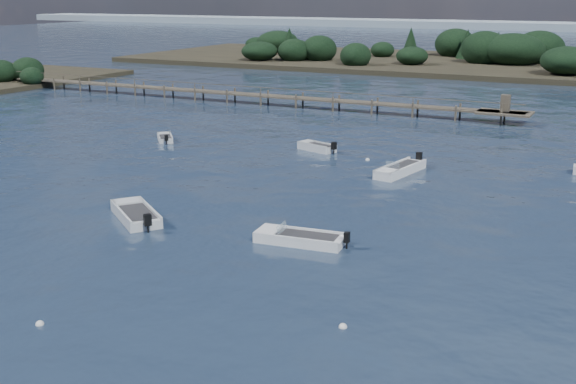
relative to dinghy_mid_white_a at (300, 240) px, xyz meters
The scene contains 12 objects.
ground 50.91m from the dinghy_mid_white_a, 91.67° to the left, with size 400.00×400.00×0.00m, color #172436.
dinghy_mid_white_a is the anchor object (origin of this frame).
tender_far_white 21.53m from the dinghy_mid_white_a, 112.34° to the left, with size 3.55×2.17×1.20m.
dinghy_mid_grey 9.68m from the dinghy_mid_white_a, behind, with size 4.67×4.15×1.25m.
tender_far_grey 27.59m from the dinghy_mid_white_a, 139.95° to the left, with size 2.63×2.81×0.99m.
dinghy_extra_a 15.75m from the dinghy_mid_white_a, 90.13° to the left, with size 2.22×5.55×1.33m.
buoy_a 13.40m from the dinghy_mid_white_a, 110.42° to the right, with size 0.32×0.32×0.32m, color silver.
buoy_b 9.44m from the dinghy_mid_white_a, 54.30° to the right, with size 0.32×0.32×0.32m, color silver.
buoy_c 9.94m from the dinghy_mid_white_a, behind, with size 0.32×0.32×0.32m, color silver.
buoy_e 18.90m from the dinghy_mid_white_a, 100.57° to the left, with size 0.32×0.32×0.32m, color silver.
jetty 45.30m from the dinghy_mid_white_a, 120.85° to the left, with size 64.50×3.20×3.40m.
distant_haze 239.09m from the dinghy_mid_white_a, 112.50° to the left, with size 280.00×20.00×2.40m, color #8495A3.
Camera 1 is at (16.16, -21.19, 11.97)m, focal length 45.00 mm.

